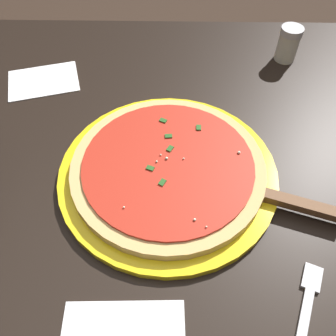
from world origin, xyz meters
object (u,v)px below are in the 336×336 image
object	(u,v)px
parmesan_shaker	(288,44)
napkin_folded_right	(43,81)
pizza_server	(272,198)
fork	(304,323)
serving_plate	(168,173)
pizza	(168,167)

from	to	relation	value
parmesan_shaker	napkin_folded_right	bearing A→B (deg)	-170.41
pizza_server	fork	bearing A→B (deg)	-85.63
napkin_folded_right	serving_plate	bearing A→B (deg)	-42.58
serving_plate	fork	bearing A→B (deg)	-53.02
pizza_server	parmesan_shaker	world-z (taller)	parmesan_shaker
napkin_folded_right	pizza_server	bearing A→B (deg)	-34.88
pizza	parmesan_shaker	world-z (taller)	parmesan_shaker
serving_plate	pizza	bearing A→B (deg)	61.20
pizza	parmesan_shaker	bearing A→B (deg)	52.63
napkin_folded_right	parmesan_shaker	size ratio (longest dim) A/B	1.88
pizza_server	fork	size ratio (longest dim) A/B	1.24
pizza_server	fork	world-z (taller)	pizza_server
napkin_folded_right	pizza	bearing A→B (deg)	-42.57
serving_plate	pizza	distance (m)	0.02
fork	serving_plate	bearing A→B (deg)	126.98
serving_plate	pizza_server	size ratio (longest dim) A/B	1.58
napkin_folded_right	fork	bearing A→B (deg)	-47.23
napkin_folded_right	fork	world-z (taller)	fork
fork	parmesan_shaker	size ratio (longest dim) A/B	2.42
pizza	napkin_folded_right	bearing A→B (deg)	137.43
pizza	pizza_server	bearing A→B (deg)	-18.37
serving_plate	napkin_folded_right	xyz separation A→B (m)	(-0.26, 0.24, -0.01)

